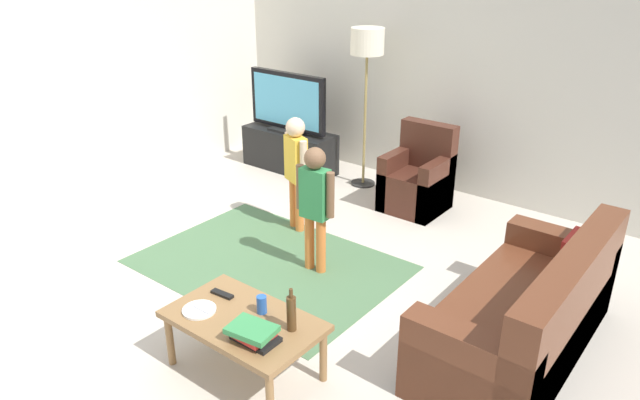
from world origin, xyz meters
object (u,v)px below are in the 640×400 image
tv_remote (222,294)px  soda_can (262,305)px  bottle (291,313)px  coffee_table (244,324)px  plate (199,310)px  tv_stand (290,150)px  child_near_tv (296,164)px  book_stack (253,333)px  couch (530,319)px  armchair (418,181)px  tv (287,103)px  child_center (315,199)px  floor_lamp (367,50)px

tv_remote → soda_can: 0.35m
bottle → soda_can: bottle is taller
coffee_table → tv_remote: size_ratio=5.88×
coffee_table → plate: 0.31m
tv_stand → plate: 3.75m
child_near_tv → plate: bearing=-66.8°
book_stack → tv_remote: 0.56m
couch → armchair: armchair is taller
tv → book_stack: (2.48, -3.16, -0.38)m
tv_stand → couch: size_ratio=0.67×
tv → book_stack: tv is taller
couch → coffee_table: size_ratio=1.80×
child_near_tv → child_center: size_ratio=1.02×
tv → soda_can: 3.74m
bottle → plate: bottle is taller
couch → tv_remote: bearing=-144.1°
armchair → plate: armchair is taller
tv → tv_stand: bearing=90.0°
coffee_table → book_stack: size_ratio=3.28×
child_near_tv → bottle: child_near_tv is taller
bottle → soda_can: (-0.27, 0.02, -0.06)m
tv_stand → plate: (1.99, -3.18, 0.18)m
soda_can → armchair: bearing=99.6°
book_stack → bottle: 0.26m
child_near_tv → child_center: bearing=-38.7°
plate → armchair: bearing=92.9°
book_stack → coffee_table: bearing=149.7°
couch → child_center: bearing=179.9°
soda_can → child_center: bearing=113.5°
couch → armchair: size_ratio=2.00×
child_near_tv → plate: size_ratio=5.13×
bottle → book_stack: bearing=-116.0°
child_center → floor_lamp: bearing=112.8°
tv_stand → soda_can: bearing=-51.7°
armchair → plate: (0.16, -3.14, 0.13)m
floor_lamp → coffee_table: bearing=-68.5°
coffee_table → plate: bearing=-156.8°
tv → couch: size_ratio=0.61×
couch → bottle: 1.63m
child_near_tv → book_stack: size_ratio=3.70×
soda_can → plate: (-0.33, -0.24, -0.05)m
book_stack → soda_can: soda_can is taller
tv_remote → plate: 0.22m
child_near_tv → coffee_table: bearing=-58.7°
floor_lamp → coffee_table: 3.64m
floor_lamp → soda_can: floor_lamp is taller
tv_stand → soda_can: (2.32, -2.94, 0.24)m
tv_stand → tv: size_ratio=1.09×
child_near_tv → coffee_table: 2.18m
plate → book_stack: bearing=-0.4°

